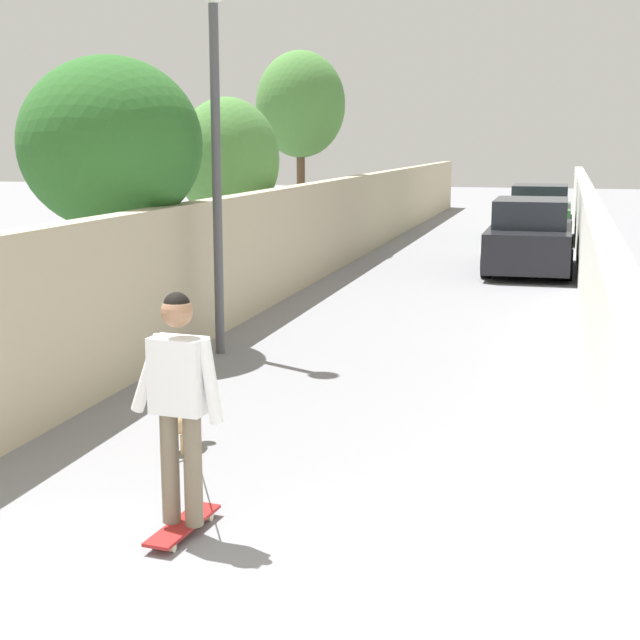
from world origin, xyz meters
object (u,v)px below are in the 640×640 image
object	(u,v)px
tree_left_far	(301,105)
skateboard	(183,525)
dog	(185,419)
tree_left_near	(227,160)
car_far	(539,214)
car_near	(530,238)
lamp_post	(215,103)
person_skateboarder	(179,391)
tree_left_mid	(111,145)

from	to	relation	value
tree_left_far	skateboard	distance (m)	17.76
skateboard	dog	world-z (taller)	dog
tree_left_near	car_far	size ratio (longest dim) A/B	0.91
tree_left_near	dog	distance (m)	9.89
dog	car_far	bearing A→B (deg)	-7.32
skateboard	car_near	distance (m)	14.75
tree_left_near	lamp_post	size ratio (longest dim) A/B	0.75
tree_left_far	skateboard	xyz separation A→B (m)	(-16.95, -3.96, -3.56)
skateboard	person_skateboarder	xyz separation A→B (m)	(0.00, -0.00, 0.99)
lamp_post	car_near	size ratio (longest dim) A/B	1.12
skateboard	car_near	bearing A→B (deg)	-7.05
skateboard	person_skateboarder	size ratio (longest dim) A/B	0.49
lamp_post	dog	bearing A→B (deg)	-163.77
tree_left_near	dog	xyz separation A→B (m)	(-9.19, -2.97, -2.11)
lamp_post	dog	world-z (taller)	lamp_post
person_skateboarder	car_near	world-z (taller)	person_skateboarder
tree_left_mid	skateboard	distance (m)	6.86
car_near	tree_left_near	bearing A→B (deg)	123.82
person_skateboarder	car_far	distance (m)	21.48
tree_left_near	skateboard	distance (m)	11.78
tree_left_mid	tree_left_far	xyz separation A→B (m)	(11.50, 0.71, 0.94)
tree_left_near	tree_left_far	xyz separation A→B (m)	(6.00, 0.28, 1.23)
car_far	tree_left_mid	bearing A→B (deg)	162.43
car_near	car_far	world-z (taller)	same
person_skateboarder	car_near	xyz separation A→B (m)	(14.62, -1.81, -0.34)
tree_left_near	lamp_post	bearing A→B (deg)	-161.01
dog	lamp_post	bearing A→B (deg)	16.23
lamp_post	skateboard	distance (m)	6.57
tree_left_near	car_far	xyz separation A→B (m)	(10.46, -5.49, -1.68)
car_near	skateboard	bearing A→B (deg)	172.95
tree_left_far	car_near	distance (m)	6.86
tree_left_far	person_skateboarder	size ratio (longest dim) A/B	2.99
tree_left_near	lamp_post	xyz separation A→B (m)	(-5.46, -1.88, 0.82)
dog	car_near	distance (m)	13.12
car_near	tree_left_far	bearing A→B (deg)	68.05
tree_left_mid	car_near	world-z (taller)	tree_left_mid
tree_left_far	car_far	distance (m)	7.85
skateboard	dog	bearing A→B (deg)	22.22
tree_left_mid	car_near	size ratio (longest dim) A/B	0.90
tree_left_mid	skateboard	xyz separation A→B (m)	(-5.45, -3.24, -2.62)
lamp_post	car_far	xyz separation A→B (m)	(15.92, -3.61, -2.50)
tree_left_far	car_near	world-z (taller)	tree_left_far
tree_left_mid	car_far	distance (m)	16.85
tree_left_near	dog	world-z (taller)	tree_left_near
tree_left_far	skateboard	bearing A→B (deg)	-166.85
person_skateboarder	dog	bearing A→B (deg)	22.22
tree_left_near	skateboard	xyz separation A→B (m)	(-10.95, -3.68, -2.32)
tree_left_mid	car_near	xyz separation A→B (m)	(9.18, -5.05, -1.97)
tree_left_far	car_far	size ratio (longest dim) A/B	1.27
tree_left_far	person_skateboarder	world-z (taller)	tree_left_far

